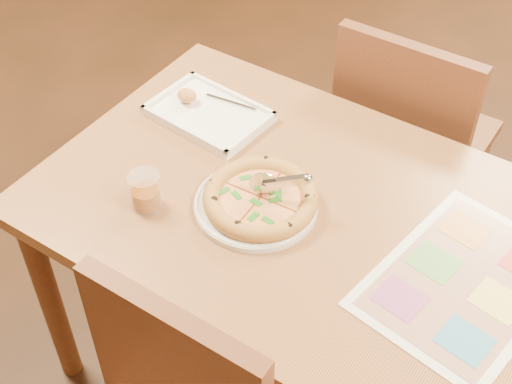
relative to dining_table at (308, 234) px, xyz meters
The scene contains 8 objects.
dining_table is the anchor object (origin of this frame).
chair_far 0.61m from the dining_table, 90.00° to the left, with size 0.42×0.42×0.47m.
plate 0.16m from the dining_table, 150.30° to the right, with size 0.29×0.29×0.02m, color white.
pizza 0.16m from the dining_table, 151.06° to the right, with size 0.27×0.27×0.04m.
pizza_cutter 0.18m from the dining_table, 152.15° to the right, with size 0.13×0.06×0.08m.
appetizer_tray 0.45m from the dining_table, 160.03° to the left, with size 0.32×0.23×0.06m.
glass_tumbler 0.40m from the dining_table, 148.50° to the right, with size 0.08×0.08×0.09m.
menu 0.40m from the dining_table, ahead, with size 0.33×0.46×0.01m, color white.
Camera 1 is at (0.54, -1.05, 1.92)m, focal length 50.00 mm.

